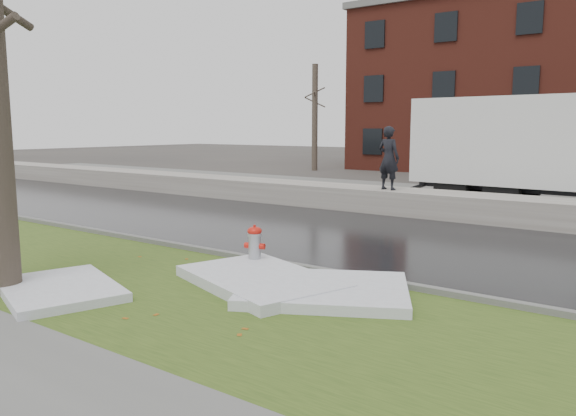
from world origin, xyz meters
The scene contains 14 objects.
ground centered at (0.00, 0.00, 0.00)m, with size 120.00×120.00×0.00m, color #47423D.
verge centered at (0.00, -1.25, 0.02)m, with size 60.00×4.50×0.04m, color #304717.
road centered at (0.00, 4.50, 0.01)m, with size 60.00×7.00×0.03m, color black.
parking_lot centered at (0.00, 13.00, 0.01)m, with size 60.00×9.00×0.03m, color slate.
curb centered at (0.00, 1.00, 0.07)m, with size 60.00×0.15×0.14m, color slate.
snowbank centered at (0.00, 8.70, 0.38)m, with size 60.00×1.60×0.75m, color #A8A499.
bg_tree_left centered at (-12.00, 22.00, 3.33)m, with size 1.40×1.62×6.50m.
bg_tree_center centered at (-6.00, 26.00, 3.33)m, with size 1.40×1.62×6.50m.
fire_hydrant centered at (0.66, 0.61, 0.48)m, with size 0.41×0.38×0.82m.
box_truck centered at (3.22, 12.11, 1.93)m, with size 11.03×3.16×3.65m.
worker centered at (-0.41, 8.44, 1.73)m, with size 0.71×0.47×1.95m, color black.
snow_patch_near centered at (2.63, -0.10, 0.12)m, with size 2.60×2.00×0.16m, color silver.
snow_patch_far centered at (-0.82, -2.50, 0.11)m, with size 2.20×1.60×0.14m, color silver.
snow_patch_side centered at (1.48, -0.25, 0.13)m, with size 2.80×1.80×0.18m, color silver.
Camera 1 is at (7.20, -7.37, 2.66)m, focal length 35.00 mm.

